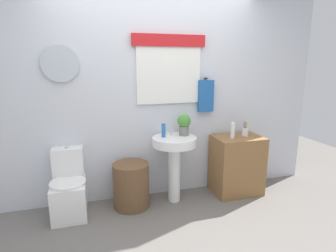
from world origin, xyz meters
name	(u,v)px	position (x,y,z in m)	size (l,w,h in m)	color
ground_plane	(183,244)	(0.00, 0.00, 0.00)	(8.00, 8.00, 0.00)	slate
back_wall	(154,94)	(0.00, 1.15, 1.31)	(4.40, 0.18, 2.60)	silver
toilet	(69,190)	(-1.05, 0.88, 0.29)	(0.38, 0.51, 0.76)	white
laundry_hamper	(131,185)	(-0.36, 0.85, 0.27)	(0.42, 0.42, 0.54)	brown
pedestal_sink	(174,153)	(0.17, 0.85, 0.62)	(0.53, 0.53, 0.82)	white
faucet	(171,131)	(0.17, 0.97, 0.87)	(0.03, 0.03, 0.10)	silver
wooden_cabinet	(237,165)	(1.03, 0.85, 0.38)	(0.61, 0.44, 0.76)	olive
soap_bottle	(164,130)	(0.05, 0.90, 0.90)	(0.05, 0.05, 0.16)	#2D6BB7
potted_plant	(184,124)	(0.31, 0.91, 0.96)	(0.16, 0.16, 0.26)	slate
lotion_bottle	(233,130)	(0.92, 0.81, 0.86)	(0.05, 0.05, 0.20)	white
toothbrush_cup	(245,132)	(1.14, 0.87, 0.81)	(0.08, 0.08, 0.19)	silver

